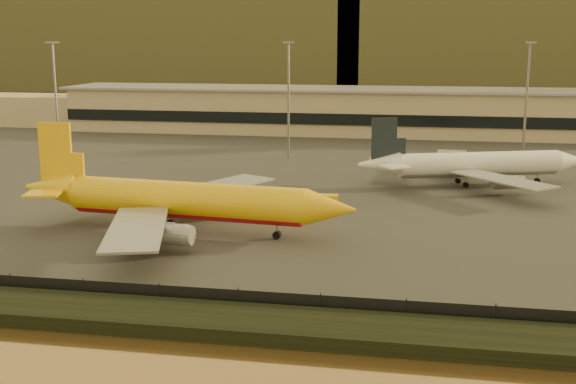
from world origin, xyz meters
name	(u,v)px	position (x,y,z in m)	size (l,w,h in m)	color
ground	(249,271)	(0.00, 0.00, 0.00)	(900.00, 900.00, 0.00)	black
embankment	(207,321)	(0.00, -17.00, 0.70)	(320.00, 7.00, 1.40)	black
tarmac	(340,149)	(0.00, 95.00, 0.10)	(320.00, 220.00, 0.20)	#2D2D2D
perimeter_fence	(218,299)	(0.00, -13.00, 1.30)	(300.00, 0.05, 2.20)	black
terminal_building	(302,111)	(-14.52, 125.55, 6.25)	(202.00, 25.00, 12.60)	tan
apron_light_masts	(403,90)	(15.00, 75.00, 15.70)	(152.20, 12.20, 25.40)	slate
distant_hills	(352,30)	(-20.74, 340.00, 31.39)	(470.00, 160.00, 70.00)	brown
dhl_cargo_jet	(181,201)	(-12.93, 14.48, 4.51)	(48.39, 47.19, 14.45)	#F2B60C
white_narrowbody_jet	(475,165)	(28.72, 55.04, 3.91)	(42.15, 40.00, 12.44)	white
gse_vehicle_yellow	(324,201)	(4.27, 32.33, 1.22)	(4.52, 2.03, 2.03)	#F2B60C
gse_vehicle_white	(235,203)	(-9.12, 28.69, 1.23)	(4.56, 2.05, 2.05)	white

